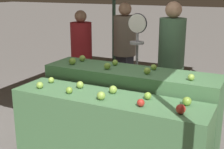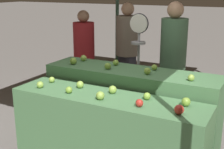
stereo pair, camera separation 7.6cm
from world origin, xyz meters
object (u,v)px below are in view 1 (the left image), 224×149
person_customer_left (125,45)px  person_customer_right (81,49)px  produce_scale (137,45)px  person_vendor_at_scale (171,54)px

person_customer_left → person_customer_right: (-0.68, -0.35, -0.08)m
produce_scale → person_customer_left: person_customer_left is taller
produce_scale → person_customer_left: (-0.62, 0.96, -0.19)m
produce_scale → person_customer_right: bearing=155.0°
person_customer_left → person_vendor_at_scale: bearing=174.1°
person_customer_left → produce_scale: bearing=148.5°
person_customer_right → produce_scale: bearing=141.1°
person_customer_left → person_customer_right: size_ratio=1.08×
person_vendor_at_scale → person_customer_left: 1.20m
produce_scale → person_customer_left: 1.16m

